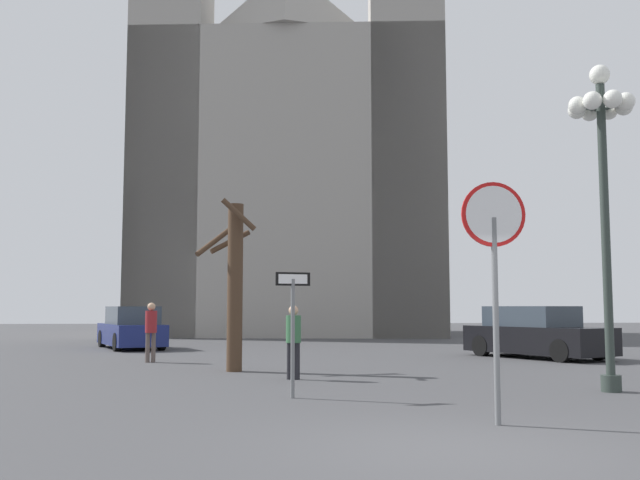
{
  "coord_description": "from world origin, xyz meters",
  "views": [
    {
      "loc": [
        -2.19,
        -7.61,
        1.52
      ],
      "look_at": [
        -0.04,
        16.74,
        3.82
      ],
      "focal_mm": 40.16,
      "sensor_mm": 36.0,
      "label": 1
    }
  ],
  "objects_px": {
    "parked_car_near_black": "(536,334)",
    "one_way_arrow_sign": "(293,318)",
    "pedestrian_walking": "(151,326)",
    "bare_tree": "(234,281)",
    "pedestrian_standing": "(293,335)",
    "cathedral": "(292,131)",
    "parked_car_far_navy": "(131,329)",
    "stop_sign": "(494,250)",
    "street_lamp": "(603,155)"
  },
  "relations": [
    {
      "from": "stop_sign",
      "to": "pedestrian_walking",
      "type": "height_order",
      "value": "stop_sign"
    },
    {
      "from": "street_lamp",
      "to": "pedestrian_walking",
      "type": "distance_m",
      "value": 12.57
    },
    {
      "from": "parked_car_far_navy",
      "to": "pedestrian_standing",
      "type": "xyz_separation_m",
      "value": [
        5.38,
        -11.76,
        0.21
      ]
    },
    {
      "from": "stop_sign",
      "to": "pedestrian_walking",
      "type": "relative_size",
      "value": 1.94
    },
    {
      "from": "stop_sign",
      "to": "street_lamp",
      "type": "xyz_separation_m",
      "value": [
        3.26,
        3.38,
        2.07
      ]
    },
    {
      "from": "parked_car_far_navy",
      "to": "pedestrian_walking",
      "type": "relative_size",
      "value": 2.9
    },
    {
      "from": "stop_sign",
      "to": "bare_tree",
      "type": "bearing_deg",
      "value": 114.27
    },
    {
      "from": "parked_car_near_black",
      "to": "parked_car_far_navy",
      "type": "relative_size",
      "value": 1.01
    },
    {
      "from": "cathedral",
      "to": "parked_car_near_black",
      "type": "height_order",
      "value": "cathedral"
    },
    {
      "from": "parked_car_far_navy",
      "to": "cathedral",
      "type": "bearing_deg",
      "value": 63.11
    },
    {
      "from": "bare_tree",
      "to": "pedestrian_walking",
      "type": "height_order",
      "value": "bare_tree"
    },
    {
      "from": "stop_sign",
      "to": "parked_car_far_navy",
      "type": "bearing_deg",
      "value": 113.4
    },
    {
      "from": "cathedral",
      "to": "bare_tree",
      "type": "bearing_deg",
      "value": -96.22
    },
    {
      "from": "stop_sign",
      "to": "parked_car_far_navy",
      "type": "distance_m",
      "value": 19.52
    },
    {
      "from": "one_way_arrow_sign",
      "to": "pedestrian_standing",
      "type": "height_order",
      "value": "one_way_arrow_sign"
    },
    {
      "from": "cathedral",
      "to": "stop_sign",
      "type": "bearing_deg",
      "value": -87.74
    },
    {
      "from": "one_way_arrow_sign",
      "to": "parked_car_far_navy",
      "type": "height_order",
      "value": "one_way_arrow_sign"
    },
    {
      "from": "street_lamp",
      "to": "pedestrian_walking",
      "type": "relative_size",
      "value": 3.69
    },
    {
      "from": "bare_tree",
      "to": "parked_car_far_navy",
      "type": "height_order",
      "value": "bare_tree"
    },
    {
      "from": "one_way_arrow_sign",
      "to": "parked_car_near_black",
      "type": "distance_m",
      "value": 11.83
    },
    {
      "from": "one_way_arrow_sign",
      "to": "street_lamp",
      "type": "height_order",
      "value": "street_lamp"
    },
    {
      "from": "parked_car_near_black",
      "to": "one_way_arrow_sign",
      "type": "bearing_deg",
      "value": -131.24
    },
    {
      "from": "bare_tree",
      "to": "parked_car_far_navy",
      "type": "xyz_separation_m",
      "value": [
        -4.05,
        9.71,
        -1.42
      ]
    },
    {
      "from": "parked_car_far_navy",
      "to": "pedestrian_standing",
      "type": "distance_m",
      "value": 12.94
    },
    {
      "from": "parked_car_near_black",
      "to": "pedestrian_walking",
      "type": "bearing_deg",
      "value": -176.24
    },
    {
      "from": "pedestrian_walking",
      "to": "bare_tree",
      "type": "bearing_deg",
      "value": -51.5
    },
    {
      "from": "pedestrian_walking",
      "to": "stop_sign",
      "type": "bearing_deg",
      "value": -61.48
    },
    {
      "from": "cathedral",
      "to": "street_lamp",
      "type": "distance_m",
      "value": 28.61
    },
    {
      "from": "pedestrian_walking",
      "to": "pedestrian_standing",
      "type": "height_order",
      "value": "pedestrian_walking"
    },
    {
      "from": "street_lamp",
      "to": "pedestrian_walking",
      "type": "height_order",
      "value": "street_lamp"
    },
    {
      "from": "pedestrian_standing",
      "to": "stop_sign",
      "type": "bearing_deg",
      "value": -68.97
    },
    {
      "from": "parked_car_far_navy",
      "to": "pedestrian_walking",
      "type": "bearing_deg",
      "value": -76.0
    },
    {
      "from": "one_way_arrow_sign",
      "to": "stop_sign",
      "type": "bearing_deg",
      "value": -49.98
    },
    {
      "from": "street_lamp",
      "to": "parked_car_near_black",
      "type": "height_order",
      "value": "street_lamp"
    },
    {
      "from": "cathedral",
      "to": "bare_tree",
      "type": "xyz_separation_m",
      "value": [
        -2.46,
        -22.56,
        -9.4
      ]
    },
    {
      "from": "one_way_arrow_sign",
      "to": "pedestrian_walking",
      "type": "height_order",
      "value": "one_way_arrow_sign"
    },
    {
      "from": "stop_sign",
      "to": "street_lamp",
      "type": "relative_size",
      "value": 0.53
    },
    {
      "from": "pedestrian_walking",
      "to": "pedestrian_standing",
      "type": "distance_m",
      "value": 6.25
    },
    {
      "from": "cathedral",
      "to": "parked_car_near_black",
      "type": "distance_m",
      "value": 22.66
    },
    {
      "from": "cathedral",
      "to": "one_way_arrow_sign",
      "type": "xyz_separation_m",
      "value": [
        -1.3,
        -27.71,
        -10.2
      ]
    },
    {
      "from": "cathedral",
      "to": "stop_sign",
      "type": "height_order",
      "value": "cathedral"
    },
    {
      "from": "cathedral",
      "to": "bare_tree",
      "type": "relative_size",
      "value": 9.7
    },
    {
      "from": "bare_tree",
      "to": "pedestrian_standing",
      "type": "height_order",
      "value": "bare_tree"
    },
    {
      "from": "one_way_arrow_sign",
      "to": "pedestrian_standing",
      "type": "bearing_deg",
      "value": 86.84
    },
    {
      "from": "street_lamp",
      "to": "pedestrian_walking",
      "type": "xyz_separation_m",
      "value": [
        -9.31,
        7.76,
        -3.35
      ]
    },
    {
      "from": "parked_car_near_black",
      "to": "pedestrian_standing",
      "type": "height_order",
      "value": "pedestrian_standing"
    },
    {
      "from": "cathedral",
      "to": "parked_car_near_black",
      "type": "xyz_separation_m",
      "value": [
        6.49,
        -18.83,
        -10.81
      ]
    },
    {
      "from": "cathedral",
      "to": "pedestrian_standing",
      "type": "bearing_deg",
      "value": -92.63
    },
    {
      "from": "parked_car_near_black",
      "to": "pedestrian_walking",
      "type": "height_order",
      "value": "pedestrian_walking"
    },
    {
      "from": "bare_tree",
      "to": "pedestrian_standing",
      "type": "distance_m",
      "value": 2.72
    }
  ]
}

